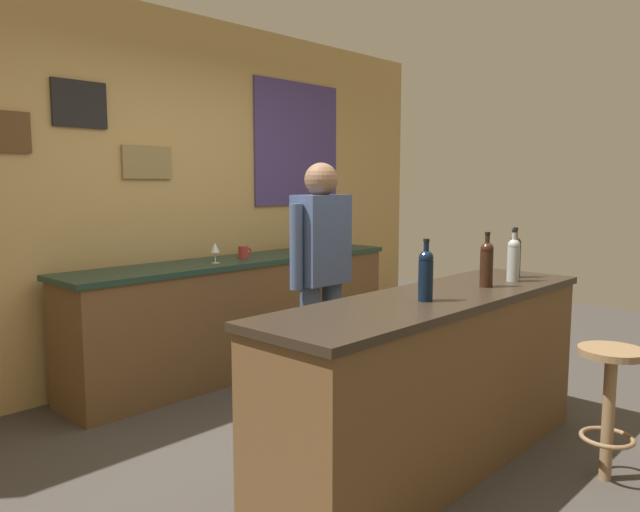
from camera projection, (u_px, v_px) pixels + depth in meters
name	position (u px, v px, depth m)	size (l,w,h in m)	color
ground_plane	(372.00, 444.00, 3.52)	(10.00, 10.00, 0.00)	#423D38
back_wall	(171.00, 193.00, 4.75)	(6.00, 0.09, 2.80)	tan
bar_counter	(433.00, 381.00, 3.20)	(2.25, 0.60, 0.92)	brown
side_counter	(241.00, 314.00, 4.88)	(2.93, 0.56, 0.90)	brown
bartender	(321.00, 272.00, 3.87)	(0.52, 0.21, 1.62)	#384766
bar_stool	(610.00, 391.00, 3.05)	(0.32, 0.32, 0.68)	olive
wine_bottle_a	(426.00, 273.00, 2.97)	(0.07, 0.07, 0.31)	black
wine_bottle_b	(487.00, 263.00, 3.38)	(0.07, 0.07, 0.31)	black
wine_bottle_c	(513.00, 258.00, 3.57)	(0.07, 0.07, 0.31)	#999E99
wine_bottle_d	(515.00, 255.00, 3.72)	(0.07, 0.07, 0.31)	black
wine_glass_a	(215.00, 248.00, 4.54)	(0.07, 0.07, 0.16)	silver
wine_glass_b	(299.00, 241.00, 5.16)	(0.07, 0.07, 0.16)	silver
coffee_mug	(244.00, 252.00, 4.85)	(0.12, 0.08, 0.09)	#B2332D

